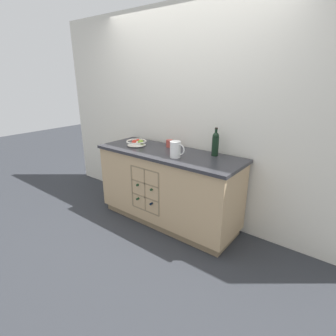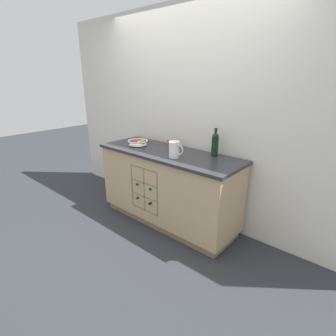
{
  "view_description": "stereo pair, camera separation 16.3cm",
  "coord_description": "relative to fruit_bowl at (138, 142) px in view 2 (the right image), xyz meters",
  "views": [
    {
      "loc": [
        1.81,
        -2.33,
        1.75
      ],
      "look_at": [
        0.0,
        0.0,
        0.71
      ],
      "focal_mm": 28.0,
      "sensor_mm": 36.0,
      "label": 1
    },
    {
      "loc": [
        1.94,
        -2.22,
        1.75
      ],
      "look_at": [
        0.0,
        0.0,
        0.71
      ],
      "focal_mm": 28.0,
      "sensor_mm": 36.0,
      "label": 2
    }
  ],
  "objects": [
    {
      "name": "fruit_bowl",
      "position": [
        0.0,
        0.0,
        0.0
      ],
      "size": [
        0.26,
        0.26,
        0.08
      ],
      "color": "silver",
      "rests_on": "kitchen_island"
    },
    {
      "name": "ceramic_mug",
      "position": [
        0.37,
        0.21,
        0.0
      ],
      "size": [
        0.12,
        0.09,
        0.09
      ],
      "color": "#B7473D",
      "rests_on": "kitchen_island"
    },
    {
      "name": "ground_plane",
      "position": [
        0.49,
        0.02,
        -0.96
      ],
      "size": [
        14.0,
        14.0,
        0.0
      ],
      "primitive_type": "plane",
      "color": "#2D3035"
    },
    {
      "name": "standing_wine_bottle",
      "position": [
        0.99,
        0.22,
        0.1
      ],
      "size": [
        0.08,
        0.08,
        0.31
      ],
      "color": "black",
      "rests_on": "kitchen_island"
    },
    {
      "name": "white_pitcher",
      "position": [
        0.69,
        -0.1,
        0.05
      ],
      "size": [
        0.18,
        0.12,
        0.18
      ],
      "color": "white",
      "rests_on": "kitchen_island"
    },
    {
      "name": "kitchen_island",
      "position": [
        0.49,
        0.02,
        -0.49
      ],
      "size": [
        1.8,
        0.65,
        0.91
      ],
      "color": "#8B7354",
      "rests_on": "ground_plane"
    },
    {
      "name": "back_wall",
      "position": [
        0.49,
        0.39,
        0.32
      ],
      "size": [
        4.4,
        0.06,
        2.55
      ],
      "primitive_type": "cube",
      "color": "silver",
      "rests_on": "ground_plane"
    }
  ]
}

